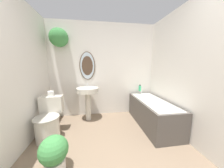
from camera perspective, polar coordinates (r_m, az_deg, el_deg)
The scene contains 9 objects.
wall_back at distance 2.98m, azimuth -7.74°, elevation 9.21°, with size 2.82×0.42×2.40m.
wall_left at distance 2.06m, azimuth -43.05°, elevation 3.34°, with size 0.06×2.69×2.40m.
wall_right at distance 2.34m, azimuth 34.76°, elevation 4.62°, with size 0.06×2.69×2.40m.
toilet at distance 2.46m, azimuth -29.45°, elevation -16.19°, with size 0.42×0.59×0.73m.
pedestal_sink at distance 2.78m, azimuth -12.26°, elevation -5.35°, with size 0.52×0.52×0.90m.
bathtub at distance 2.74m, azimuth 19.71°, elevation -13.32°, with size 0.61×1.44×0.64m.
shampoo_bottle at distance 3.16m, azimuth 13.97°, elevation -2.05°, with size 0.07×0.07×0.17m.
potted_plant at distance 1.76m, azimuth -27.37°, elevation -28.66°, with size 0.34×0.34×0.48m.
toilet_paper_roll at distance 2.50m, azimuth -28.64°, elevation -4.32°, with size 0.11×0.11×0.10m.
Camera 1 is at (-0.23, -0.41, 1.33)m, focal length 18.00 mm.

